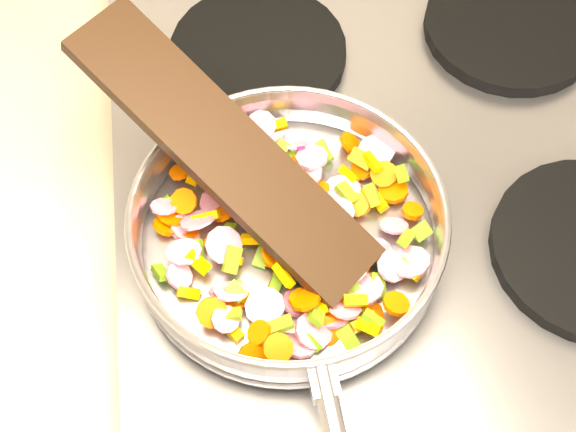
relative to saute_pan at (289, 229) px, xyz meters
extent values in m
cube|color=#939399|center=(0.14, 0.10, -0.07)|extent=(0.60, 0.60, 0.04)
cylinder|color=black|center=(0.00, -0.04, -0.04)|extent=(0.19, 0.19, 0.02)
cylinder|color=black|center=(0.00, 0.24, -0.04)|extent=(0.19, 0.19, 0.02)
cylinder|color=black|center=(0.28, 0.24, -0.04)|extent=(0.19, 0.19, 0.02)
cylinder|color=#9E9EA5|center=(0.00, 0.00, -0.03)|extent=(0.28, 0.28, 0.01)
torus|color=#9E9EA5|center=(0.00, 0.00, 0.00)|extent=(0.32, 0.32, 0.05)
torus|color=#9E9EA5|center=(0.00, 0.00, 0.02)|extent=(0.28, 0.28, 0.01)
cube|color=#9E9EA5|center=(0.01, -0.15, 0.01)|extent=(0.02, 0.03, 0.02)
cylinder|color=#CA1354|center=(-0.09, 0.03, -0.02)|extent=(0.03, 0.03, 0.02)
cube|color=#5E8B14|center=(0.03, 0.07, -0.01)|extent=(0.02, 0.02, 0.01)
cube|color=#EA9F00|center=(-0.07, 0.02, -0.01)|extent=(0.03, 0.01, 0.02)
cube|color=#5E8B14|center=(0.12, -0.01, -0.01)|extent=(0.02, 0.02, 0.01)
cube|color=#EA9F00|center=(-0.01, 0.08, 0.00)|extent=(0.03, 0.01, 0.02)
cube|color=#5E8B14|center=(0.02, -0.02, 0.00)|extent=(0.03, 0.02, 0.01)
cylinder|color=#EB5500|center=(-0.02, -0.02, -0.01)|extent=(0.03, 0.04, 0.03)
cylinder|color=#CA1354|center=(-0.06, 0.05, -0.02)|extent=(0.05, 0.05, 0.01)
cylinder|color=#EB5500|center=(0.06, -0.08, -0.02)|extent=(0.03, 0.03, 0.02)
cube|color=#5E8B14|center=(-0.02, 0.09, -0.01)|extent=(0.02, 0.02, 0.02)
cube|color=#EA9F00|center=(-0.04, 0.11, 0.00)|extent=(0.02, 0.02, 0.01)
cube|color=#EA9F00|center=(-0.01, 0.05, -0.02)|extent=(0.03, 0.02, 0.01)
cube|color=#5E8B14|center=(0.05, -0.06, -0.01)|extent=(0.02, 0.02, 0.02)
cube|color=#5E8B14|center=(-0.12, -0.02, -0.01)|extent=(0.02, 0.02, 0.02)
cylinder|color=#CA1354|center=(0.02, 0.10, -0.01)|extent=(0.04, 0.03, 0.03)
cube|color=#5E8B14|center=(0.05, 0.09, -0.02)|extent=(0.02, 0.03, 0.01)
cube|color=#5E8B14|center=(0.00, 0.09, 0.00)|extent=(0.02, 0.02, 0.02)
cube|color=#5E8B14|center=(-0.03, 0.11, -0.02)|extent=(0.02, 0.03, 0.01)
cube|color=#5E8B14|center=(0.10, -0.02, 0.00)|extent=(0.02, 0.02, 0.01)
cube|color=#5E8B14|center=(0.08, 0.07, 0.00)|extent=(0.03, 0.03, 0.01)
cube|color=#EA9F00|center=(-0.05, -0.02, -0.02)|extent=(0.02, 0.02, 0.01)
cylinder|color=#CA1354|center=(-0.06, -0.05, 0.00)|extent=(0.04, 0.03, 0.03)
cylinder|color=#CA1354|center=(0.03, 0.08, 0.00)|extent=(0.03, 0.03, 0.01)
cube|color=#EA9F00|center=(-0.09, -0.04, -0.02)|extent=(0.02, 0.01, 0.02)
cylinder|color=#CA1354|center=(0.06, 0.04, -0.01)|extent=(0.05, 0.05, 0.01)
cylinder|color=#EB5500|center=(-0.01, -0.02, -0.01)|extent=(0.03, 0.04, 0.03)
cylinder|color=#EB5500|center=(0.00, -0.01, -0.02)|extent=(0.03, 0.03, 0.01)
cube|color=#5E8B14|center=(-0.05, -0.05, -0.02)|extent=(0.02, 0.02, 0.01)
cube|color=#EA9F00|center=(0.10, -0.05, -0.01)|extent=(0.02, 0.02, 0.01)
cylinder|color=#CA1354|center=(0.00, -0.06, -0.02)|extent=(0.04, 0.04, 0.02)
cylinder|color=#EB5500|center=(-0.01, 0.02, 0.00)|extent=(0.03, 0.03, 0.02)
cube|color=#5E8B14|center=(0.07, -0.06, -0.02)|extent=(0.02, 0.02, 0.01)
cylinder|color=#CA1354|center=(0.06, -0.06, -0.01)|extent=(0.05, 0.04, 0.02)
cylinder|color=#EB5500|center=(-0.02, -0.11, 0.00)|extent=(0.03, 0.03, 0.02)
cylinder|color=#EB5500|center=(0.02, -0.09, -0.02)|extent=(0.03, 0.03, 0.02)
cube|color=#EA9F00|center=(0.00, 0.12, -0.01)|extent=(0.03, 0.01, 0.02)
cylinder|color=#CA1354|center=(-0.06, -0.08, -0.01)|extent=(0.03, 0.03, 0.01)
cylinder|color=#EB5500|center=(0.12, 0.01, -0.01)|extent=(0.02, 0.02, 0.01)
cube|color=#EA9F00|center=(-0.04, -0.06, -0.02)|extent=(0.03, 0.02, 0.02)
cylinder|color=#CA1354|center=(0.08, -0.04, -0.01)|extent=(0.03, 0.03, 0.02)
cylinder|color=#EB5500|center=(-0.04, -0.09, -0.01)|extent=(0.02, 0.03, 0.02)
cylinder|color=#EB5500|center=(-0.07, -0.07, 0.00)|extent=(0.04, 0.03, 0.03)
cylinder|color=#EB5500|center=(-0.02, 0.11, -0.01)|extent=(0.03, 0.03, 0.02)
cube|color=#EA9F00|center=(-0.02, 0.07, 0.00)|extent=(0.02, 0.02, 0.01)
cylinder|color=#CA1354|center=(0.05, 0.01, -0.01)|extent=(0.04, 0.04, 0.01)
cylinder|color=#CA1354|center=(-0.11, 0.04, -0.01)|extent=(0.03, 0.03, 0.02)
cube|color=#5E8B14|center=(0.06, 0.03, -0.01)|extent=(0.02, 0.03, 0.01)
cylinder|color=#EB5500|center=(-0.05, 0.03, -0.02)|extent=(0.03, 0.03, 0.02)
cube|color=#5E8B14|center=(0.01, -0.08, 0.00)|extent=(0.02, 0.02, 0.02)
cylinder|color=#EB5500|center=(0.06, -0.04, -0.01)|extent=(0.02, 0.03, 0.02)
cube|color=#EA9F00|center=(0.05, -0.09, -0.01)|extent=(0.02, 0.02, 0.01)
cube|color=#5E8B14|center=(-0.02, -0.09, -0.01)|extent=(0.02, 0.02, 0.01)
cylinder|color=#EB5500|center=(0.01, 0.07, -0.01)|extent=(0.03, 0.04, 0.03)
cube|color=#5E8B14|center=(0.03, 0.08, -0.01)|extent=(0.02, 0.02, 0.01)
cube|color=#5E8B14|center=(0.04, 0.04, -0.02)|extent=(0.02, 0.02, 0.02)
cylinder|color=#EB5500|center=(0.02, 0.07, -0.02)|extent=(0.03, 0.03, 0.01)
cube|color=#EA9F00|center=(0.07, 0.03, -0.02)|extent=(0.03, 0.01, 0.02)
cylinder|color=#CA1354|center=(0.03, -0.08, -0.02)|extent=(0.03, 0.03, 0.02)
cylinder|color=#CA1354|center=(0.00, -0.10, -0.02)|extent=(0.04, 0.04, 0.02)
cylinder|color=#EB5500|center=(0.07, 0.10, -0.02)|extent=(0.03, 0.03, 0.02)
cylinder|color=#EB5500|center=(0.07, 0.02, -0.01)|extent=(0.03, 0.03, 0.02)
cube|color=#5E8B14|center=(0.03, 0.00, -0.01)|extent=(0.02, 0.02, 0.01)
cube|color=#5E8B14|center=(0.01, -0.04, -0.01)|extent=(0.02, 0.01, 0.01)
cube|color=#5E8B14|center=(0.02, 0.08, -0.01)|extent=(0.02, 0.02, 0.01)
cube|color=#5E8B14|center=(0.08, 0.03, 0.00)|extent=(0.02, 0.02, 0.02)
cube|color=#5E8B14|center=(-0.05, -0.05, 0.00)|extent=(0.02, 0.02, 0.01)
cube|color=#5E8B14|center=(-0.03, -0.02, -0.02)|extent=(0.02, 0.02, 0.01)
cylinder|color=#CA1354|center=(-0.03, 0.11, -0.02)|extent=(0.03, 0.03, 0.01)
cylinder|color=#EB5500|center=(0.01, -0.07, 0.00)|extent=(0.04, 0.03, 0.02)
cylinder|color=#CA1354|center=(-0.01, 0.12, 0.00)|extent=(0.04, 0.04, 0.02)
cube|color=#5E8B14|center=(-0.10, 0.05, -0.01)|extent=(0.02, 0.02, 0.01)
cylinder|color=#CA1354|center=(-0.08, 0.02, -0.01)|extent=(0.04, 0.04, 0.03)
cube|color=#5E8B14|center=(0.01, -0.10, -0.02)|extent=(0.02, 0.02, 0.02)
cube|color=#5E8B14|center=(0.03, 0.00, 0.00)|extent=(0.01, 0.02, 0.01)
cube|color=#EA9F00|center=(-0.07, 0.10, 0.00)|extent=(0.03, 0.02, 0.02)
cube|color=#5E8B14|center=(-0.11, 0.05, -0.02)|extent=(0.02, 0.02, 0.02)
cylinder|color=#EB5500|center=(-0.01, 0.02, -0.02)|extent=(0.03, 0.03, 0.01)
cube|color=#EA9F00|center=(0.02, 0.06, -0.02)|extent=(0.02, 0.01, 0.02)
cylinder|color=#CA1354|center=(0.09, 0.08, -0.01)|extent=(0.05, 0.05, 0.01)
cube|color=#5E8B14|center=(-0.05, 0.10, -0.01)|extent=(0.02, 0.02, 0.02)
cylinder|color=#CA1354|center=(-0.10, -0.03, -0.01)|extent=(0.02, 0.03, 0.02)
cube|color=#5E8B14|center=(-0.05, -0.02, -0.01)|extent=(0.02, 0.02, 0.02)
cube|color=#EA9F00|center=(-0.06, -0.08, -0.02)|extent=(0.02, 0.02, 0.01)
cube|color=#5E8B14|center=(-0.06, 0.08, -0.02)|extent=(0.02, 0.03, 0.01)
cylinder|color=#CA1354|center=(0.05, -0.04, -0.01)|extent=(0.05, 0.05, 0.02)
cube|color=#EA9F00|center=(-0.03, 0.00, -0.01)|extent=(0.02, 0.02, 0.02)
cylinder|color=#EB5500|center=(0.04, -0.01, 0.00)|extent=(0.03, 0.03, 0.02)
cylinder|color=#CA1354|center=(0.01, -0.09, -0.01)|extent=(0.05, 0.05, 0.02)
cube|color=#EA9F00|center=(-0.08, 0.07, 0.00)|extent=(0.02, 0.02, 0.02)
cylinder|color=#CA1354|center=(0.04, -0.08, -0.01)|extent=(0.04, 0.04, 0.02)
cube|color=#5E8B14|center=(-0.06, -0.07, -0.01)|extent=(0.02, 0.01, 0.01)
cube|color=#5E8B14|center=(0.07, -0.03, -0.02)|extent=(0.02, 0.01, 0.01)
cylinder|color=#EB5500|center=(0.08, 0.06, -0.02)|extent=(0.03, 0.03, 0.02)
cube|color=#EA9F00|center=(0.04, -0.06, -0.01)|extent=(0.02, 0.02, 0.02)
cube|color=#EA9F00|center=(0.05, -0.10, 0.00)|extent=(0.02, 0.02, 0.02)
cube|color=#5E8B14|center=(0.00, -0.06, -0.02)|extent=(0.01, 0.02, 0.02)
cube|color=#5E8B14|center=(0.02, 0.06, -0.02)|extent=(0.02, 0.02, 0.01)
cylinder|color=#CA1354|center=(0.01, 0.10, -0.01)|extent=(0.03, 0.03, 0.02)
cylinder|color=#CA1354|center=(-0.09, -0.01, -0.01)|extent=(0.04, 0.04, 0.01)
cylinder|color=#CA1354|center=(-0.02, 0.03, -0.01)|extent=(0.05, 0.04, 0.02)
cube|color=#5E8B14|center=(0.11, 0.04, 0.00)|extent=(0.01, 0.02, 0.02)
cube|color=#EA9F00|center=(0.01, -0.08, -0.01)|extent=(0.02, 0.01, 0.01)
cube|color=#5E8B14|center=(0.04, -0.08, -0.02)|extent=(0.02, 0.03, 0.01)
cylinder|color=#CA1354|center=(-0.09, 0.03, -0.02)|extent=(0.04, 0.04, 0.02)
cylinder|color=#CA1354|center=(0.08, -0.03, -0.01)|extent=(0.03, 0.04, 0.03)
cube|color=#5E8B14|center=(-0.08, 0.00, -0.01)|extent=(0.01, 0.02, 0.02)
cylinder|color=#EB5500|center=(-0.09, 0.08, -0.01)|extent=(0.02, 0.02, 0.02)
cube|color=#5E8B14|center=(-0.01, 0.07, -0.02)|extent=(0.01, 0.02, 0.01)
cube|color=#5E8B14|center=(0.06, -0.09, 0.00)|extent=(0.02, 0.02, 0.01)
cube|color=#EA9F00|center=(-0.01, 0.00, 0.00)|extent=(0.03, 0.03, 0.02)
cube|color=#EA9F00|center=(0.08, 0.08, -0.02)|extent=(0.02, 0.02, 0.01)
cylinder|color=#EB5500|center=(-0.10, 0.04, -0.01)|extent=(0.03, 0.03, 0.02)
cylinder|color=#EB5500|center=(0.01, -0.07, -0.01)|extent=(0.04, 0.04, 0.02)
cylinder|color=#EB5500|center=(0.03, 0.04, -0.01)|extent=(0.03, 0.03, 0.02)
cylinder|color=#CA1354|center=(0.03, 0.00, -0.01)|extent=(0.03, 0.03, 0.03)
cylinder|color=#EB5500|center=(0.10, 0.05, 0.00)|extent=(0.03, 0.03, 0.02)
cube|color=#EA9F00|center=(-0.08, -0.02, -0.01)|extent=(0.02, 0.02, 0.02)
cube|color=#EA9F00|center=(0.05, -0.04, -0.02)|extent=(0.02, 0.02, 0.02)
cylinder|color=#CA1354|center=(0.04, 0.02, -0.01)|extent=(0.04, 0.03, 0.02)
cube|color=#5E8B14|center=(0.04, -0.08, -0.02)|extent=(0.02, 0.02, 0.02)
cube|color=#EA9F00|center=(-0.01, 0.07, 0.00)|extent=(0.03, 0.01, 0.01)
cylinder|color=#EB5500|center=(-0.05, -0.11, -0.02)|extent=(0.03, 0.03, 0.03)
cylinder|color=#EB5500|center=(0.08, -0.08, 0.00)|extent=(0.02, 0.02, 0.01)
cylinder|color=#CA1354|center=(0.02, 0.10, -0.01)|extent=(0.03, 0.04, 0.02)
cube|color=#EA9F00|center=(0.05, -0.08, 0.00)|extent=(0.02, 0.01, 0.01)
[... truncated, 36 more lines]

